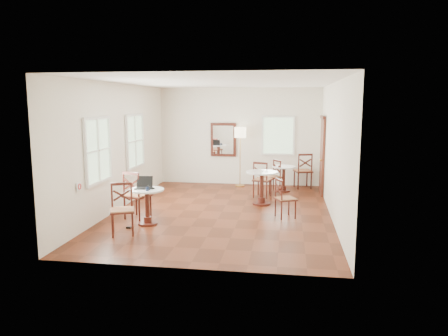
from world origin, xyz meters
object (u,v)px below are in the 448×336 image
object	(u,v)px
cafe_table_back	(284,176)
chair_mid_a	(262,179)
laptop	(144,185)
cafe_table_near	(147,203)
floor_lamp	(240,136)
water_glass	(149,187)
chair_back_b	(272,176)
mouse	(152,188)
power_adapter	(129,228)
chair_back_a	(303,171)
chair_mid_b	(284,198)
cafe_table_mid	(262,184)
navy_mug	(147,189)
chair_near_a	(137,195)
chair_near_b	(122,209)

from	to	relation	value
cafe_table_back	chair_mid_a	distance (m)	1.04
chair_mid_a	laptop	bearing A→B (deg)	67.20
cafe_table_near	floor_lamp	size ratio (longest dim) A/B	0.42
water_glass	chair_back_b	bearing A→B (deg)	55.69
floor_lamp	mouse	xyz separation A→B (m)	(-1.35, -4.40, -0.76)
power_adapter	mouse	bearing A→B (deg)	41.67
chair_mid_a	floor_lamp	world-z (taller)	floor_lamp
chair_back_a	water_glass	bearing A→B (deg)	36.72
chair_mid_b	cafe_table_mid	bearing A→B (deg)	1.06
cafe_table_back	navy_mug	distance (m)	4.85
cafe_table_near	chair_mid_a	size ratio (longest dim) A/B	0.77
chair_mid_b	mouse	xyz separation A→B (m)	(-2.73, -0.95, 0.34)
navy_mug	chair_back_b	bearing A→B (deg)	57.54
chair_near_a	chair_back_a	bearing A→B (deg)	-114.53
chair_mid_a	cafe_table_near	bearing A→B (deg)	69.10
chair_near_b	navy_mug	world-z (taller)	chair_near_b
chair_back_b	floor_lamp	world-z (taller)	floor_lamp
chair_near_b	chair_mid_b	world-z (taller)	chair_near_b
cafe_table_mid	chair_near_b	xyz separation A→B (m)	(-2.53, -2.84, -0.03)
cafe_table_mid	chair_mid_a	bearing A→B (deg)	92.63
mouse	chair_mid_b	bearing A→B (deg)	13.81
floor_lamp	power_adapter	bearing A→B (deg)	-110.21
cafe_table_back	power_adapter	size ratio (longest dim) A/B	7.59
floor_lamp	mouse	world-z (taller)	floor_lamp
chair_back_b	chair_back_a	bearing A→B (deg)	95.62
cafe_table_back	power_adapter	bearing A→B (deg)	-126.42
cafe_table_mid	chair_near_a	xyz separation A→B (m)	(-2.65, -1.73, 0.01)
chair_back_b	floor_lamp	size ratio (longest dim) A/B	0.51
chair_back_b	power_adapter	world-z (taller)	chair_back_b
floor_lamp	chair_mid_a	bearing A→B (deg)	-62.18
laptop	mouse	world-z (taller)	laptop
chair_mid_b	chair_back_a	bearing A→B (deg)	-34.10
chair_mid_a	power_adapter	size ratio (longest dim) A/B	10.15
cafe_table_near	chair_mid_a	bearing A→B (deg)	52.92
chair_mid_a	floor_lamp	bearing A→B (deg)	-45.99
chair_back_a	laptop	bearing A→B (deg)	35.42
chair_back_b	cafe_table_mid	bearing A→B (deg)	-43.05
cafe_table_near	navy_mug	distance (m)	0.37
cafe_table_near	chair_back_b	world-z (taller)	chair_back_b
navy_mug	power_adapter	size ratio (longest dim) A/B	1.00
navy_mug	cafe_table_near	bearing A→B (deg)	113.03
chair_back_b	mouse	xyz separation A→B (m)	(-2.36, -3.63, 0.32)
chair_mid_b	power_adapter	size ratio (longest dim) A/B	9.15
cafe_table_near	chair_near_a	distance (m)	0.55
cafe_table_back	chair_mid_b	bearing A→B (deg)	-88.93
cafe_table_back	power_adapter	xyz separation A→B (m)	(-3.09, -4.18, -0.44)
chair_mid_b	navy_mug	xyz separation A→B (m)	(-2.78, -1.12, 0.36)
laptop	cafe_table_near	bearing A→B (deg)	-48.64
cafe_table_near	laptop	size ratio (longest dim) A/B	2.10
laptop	navy_mug	xyz separation A→B (m)	(0.16, -0.25, -0.02)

